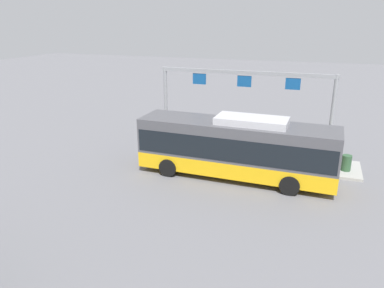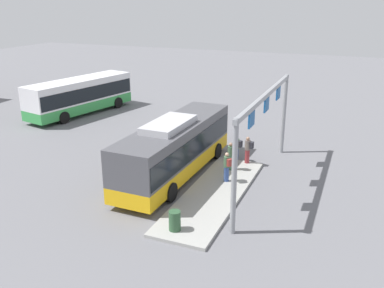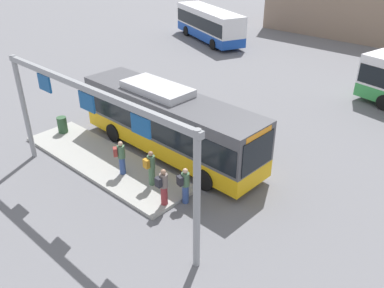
{
  "view_description": "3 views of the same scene",
  "coord_description": "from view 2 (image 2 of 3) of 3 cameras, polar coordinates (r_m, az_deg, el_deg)",
  "views": [
    {
      "loc": [
        -4.02,
        18.61,
        8.33
      ],
      "look_at": [
        2.93,
        -1.22,
        1.19
      ],
      "focal_mm": 34.79,
      "sensor_mm": 36.0,
      "label": 1
    },
    {
      "loc": [
        -20.23,
        -9.36,
        9.66
      ],
      "look_at": [
        2.31,
        -0.04,
        1.17
      ],
      "focal_mm": 39.08,
      "sensor_mm": 36.0,
      "label": 2
    },
    {
      "loc": [
        12.82,
        -12.46,
        10.24
      ],
      "look_at": [
        2.4,
        -0.97,
        1.76
      ],
      "focal_mm": 37.36,
      "sensor_mm": 36.0,
      "label": 3
    }
  ],
  "objects": [
    {
      "name": "platform_sign_gantry",
      "position": [
        22.15,
        10.03,
        3.69
      ],
      "size": [
        11.37,
        0.24,
        5.2
      ],
      "color": "gray",
      "rests_on": "ground"
    },
    {
      "name": "ground_plane",
      "position": [
        24.29,
        -2.17,
        -4.26
      ],
      "size": [
        120.0,
        120.0,
        0.0
      ],
      "primitive_type": "plane",
      "color": "slate"
    },
    {
      "name": "platform_curb",
      "position": [
        21.86,
        3.02,
        -6.83
      ],
      "size": [
        10.0,
        2.8,
        0.16
      ],
      "primitive_type": "cube",
      "color": "#9E9E99",
      "rests_on": "ground"
    },
    {
      "name": "person_waiting_far",
      "position": [
        24.4,
        5.34,
        -1.56
      ],
      "size": [
        0.36,
        0.54,
        1.67
      ],
      "rotation": [
        0.0,
        0.0,
        1.51
      ],
      "color": "#476B4C",
      "rests_on": "platform_curb"
    },
    {
      "name": "person_waiting_near",
      "position": [
        25.53,
        7.65,
        -0.7
      ],
      "size": [
        0.37,
        0.55,
        1.67
      ],
      "rotation": [
        0.0,
        0.0,
        1.48
      ],
      "color": "maroon",
      "rests_on": "platform_curb"
    },
    {
      "name": "bus_main",
      "position": [
        23.63,
        -2.23,
        -0.23
      ],
      "size": [
        10.65,
        2.88,
        3.46
      ],
      "rotation": [
        0.0,
        0.0,
        -0.02
      ],
      "color": "#EAAD14",
      "rests_on": "ground"
    },
    {
      "name": "person_boarding",
      "position": [
        26.16,
        6.14,
        -0.51
      ],
      "size": [
        0.43,
        0.58,
        1.67
      ],
      "rotation": [
        0.0,
        0.0,
        1.33
      ],
      "color": "#334C8C",
      "rests_on": "ground"
    },
    {
      "name": "bus_background_right",
      "position": [
        38.15,
        -15.0,
        6.61
      ],
      "size": [
        10.57,
        4.54,
        3.1
      ],
      "rotation": [
        0.0,
        0.0,
        -0.2
      ],
      "color": "green",
      "rests_on": "ground"
    },
    {
      "name": "person_waiting_mid",
      "position": [
        22.83,
        4.79,
        -3.04
      ],
      "size": [
        0.55,
        0.6,
        1.67
      ],
      "rotation": [
        0.0,
        0.0,
        0.97
      ],
      "color": "#334C8C",
      "rests_on": "platform_curb"
    },
    {
      "name": "trash_bin",
      "position": [
        18.33,
        -2.38,
        -10.41
      ],
      "size": [
        0.52,
        0.52,
        0.9
      ],
      "primitive_type": "cylinder",
      "color": "#2D5133",
      "rests_on": "platform_curb"
    }
  ]
}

